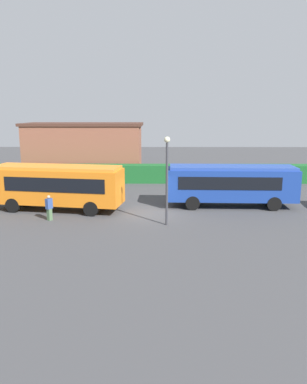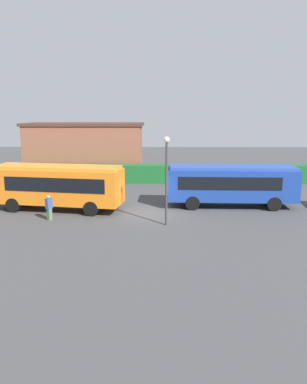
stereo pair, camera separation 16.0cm
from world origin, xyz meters
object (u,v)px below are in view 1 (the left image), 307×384
(bus_orange, at_px, (57,185))
(person_center, at_px, (49,207))
(lamppost, at_px, (167,170))
(bus_blue, at_px, (231,183))

(bus_orange, xyz_separation_m, person_center, (0.10, -2.61, -0.96))
(bus_orange, height_order, lamppost, lamppost)
(bus_orange, xyz_separation_m, bus_blue, (12.37, 1.13, -0.08))
(bus_orange, height_order, bus_blue, bus_orange)
(bus_orange, xyz_separation_m, lamppost, (7.55, -3.59, 1.56))
(person_center, bearing_deg, bus_orange, 124.77)
(person_center, bearing_deg, lamppost, 25.04)
(person_center, xyz_separation_m, lamppost, (7.44, -0.98, 2.52))
(bus_orange, distance_m, lamppost, 8.50)
(lamppost, bearing_deg, person_center, 172.53)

